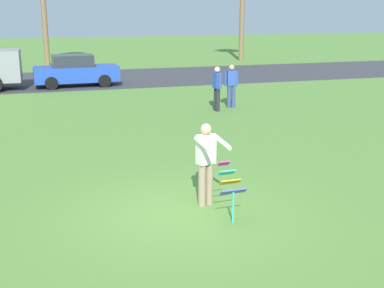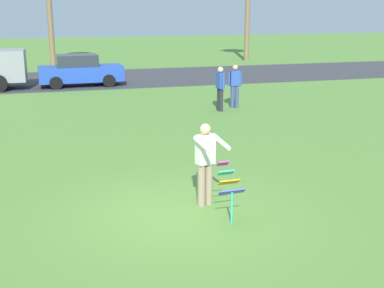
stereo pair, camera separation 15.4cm
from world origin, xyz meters
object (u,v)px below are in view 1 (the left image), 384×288
person_kite_flyer (206,161)px  person_walker_near (217,87)px  kite_held (230,184)px  person_walker_far (231,85)px  parked_car_blue (76,71)px

person_kite_flyer → person_walker_near: bearing=69.7°
person_kite_flyer → kite_held: bearing=-75.6°
kite_held → person_walker_far: 11.26m
person_kite_flyer → person_walker_far: size_ratio=1.00×
kite_held → person_walker_far: (3.99, 10.53, 0.20)m
person_kite_flyer → kite_held: (0.21, -0.82, -0.22)m
person_walker_near → person_walker_far: (0.78, 0.49, 0.00)m
person_kite_flyer → parked_car_blue: bearing=94.7°
person_kite_flyer → person_walker_near: same height
person_kite_flyer → person_walker_near: size_ratio=1.00×
person_walker_far → parked_car_blue: bearing=126.7°
kite_held → parked_car_blue: 18.15m
person_kite_flyer → parked_car_blue: 17.32m
kite_held → parked_car_blue: bearing=95.2°
person_walker_far → person_walker_near: bearing=-148.0°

